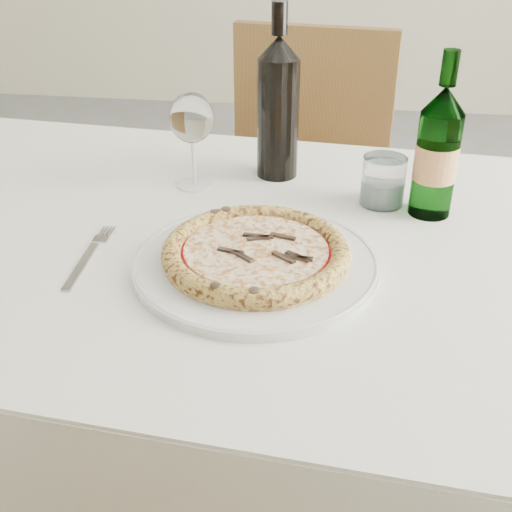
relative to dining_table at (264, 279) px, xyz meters
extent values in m
cube|color=slate|center=(-0.01, 0.17, -0.68)|extent=(5.00, 6.00, 0.02)
cube|color=brown|center=(0.00, 0.00, 0.06)|extent=(1.53, 0.96, 0.04)
cube|color=white|center=(0.00, 0.00, 0.08)|extent=(1.60, 1.02, 0.01)
cube|color=white|center=(0.00, 0.45, -0.03)|extent=(1.53, 0.01, 0.22)
cylinder|color=brown|center=(-0.67, 0.36, -0.32)|extent=(0.06, 0.06, 0.71)
cube|color=brown|center=(0.00, 0.64, -0.22)|extent=(0.50, 0.50, 0.04)
cube|color=brown|center=(0.03, 0.84, 0.03)|extent=(0.44, 0.10, 0.46)
cylinder|color=brown|center=(0.21, 0.81, -0.46)|extent=(0.04, 0.04, 0.43)
cylinder|color=brown|center=(0.16, 0.43, -0.46)|extent=(0.04, 0.04, 0.43)
cylinder|color=brown|center=(-0.16, 0.86, -0.46)|extent=(0.04, 0.04, 0.43)
cylinder|color=brown|center=(-0.21, 0.48, -0.46)|extent=(0.04, 0.04, 0.43)
cylinder|color=white|center=(0.00, -0.10, 0.09)|extent=(0.36, 0.36, 0.01)
torus|color=white|center=(0.00, -0.10, 0.09)|extent=(0.36, 0.36, 0.01)
cylinder|color=#D6B772|center=(0.00, -0.10, 0.10)|extent=(0.27, 0.27, 0.01)
torus|color=#BC9341|center=(0.00, -0.10, 0.11)|extent=(0.28, 0.28, 0.03)
cylinder|color=#AE0009|center=(0.00, -0.10, 0.11)|extent=(0.23, 0.23, 0.00)
cylinder|color=#FFD8A6|center=(0.00, -0.10, 0.11)|extent=(0.21, 0.21, 0.00)
cube|color=#4B3024|center=(0.03, -0.10, 0.12)|extent=(0.04, 0.01, 0.00)
cube|color=#4B3024|center=(0.03, -0.07, 0.12)|extent=(0.03, 0.03, 0.00)
cube|color=#4B3024|center=(0.00, -0.04, 0.12)|extent=(0.01, 0.04, 0.00)
cube|color=#4B3024|center=(-0.02, -0.08, 0.12)|extent=(0.03, 0.03, 0.00)
cube|color=#4B3024|center=(-0.05, -0.10, 0.12)|extent=(0.04, 0.01, 0.00)
cube|color=#4B3024|center=(-0.05, -0.15, 0.12)|extent=(0.03, 0.03, 0.00)
cube|color=#4B3024|center=(0.00, -0.14, 0.12)|extent=(0.01, 0.04, 0.00)
cube|color=#4B3024|center=(0.04, -0.14, 0.12)|extent=(0.03, 0.03, 0.00)
cube|color=#A0A0A0|center=(-0.26, -0.14, 0.08)|extent=(0.02, 0.14, 0.00)
cube|color=#A0A0A0|center=(-0.26, -0.05, 0.08)|extent=(0.02, 0.02, 0.00)
cylinder|color=#A0A0A0|center=(-0.27, -0.03, 0.08)|extent=(0.00, 0.03, 0.00)
cylinder|color=#A0A0A0|center=(-0.26, -0.03, 0.08)|extent=(0.00, 0.03, 0.00)
cylinder|color=#A0A0A0|center=(-0.25, -0.03, 0.08)|extent=(0.00, 0.03, 0.00)
cylinder|color=#A0A0A0|center=(-0.25, -0.03, 0.08)|extent=(0.00, 0.03, 0.00)
cylinder|color=silver|center=(-0.16, 0.18, 0.08)|extent=(0.07, 0.07, 0.00)
cylinder|color=silver|center=(-0.16, 0.18, 0.13)|extent=(0.01, 0.01, 0.09)
ellipsoid|color=silver|center=(-0.16, 0.18, 0.21)|extent=(0.08, 0.08, 0.09)
cylinder|color=silver|center=(0.19, 0.15, 0.13)|extent=(0.08, 0.08, 0.09)
cylinder|color=silver|center=(0.19, 0.15, 0.10)|extent=(0.07, 0.07, 0.04)
cylinder|color=#357334|center=(0.27, 0.12, 0.17)|extent=(0.07, 0.07, 0.18)
cone|color=#357334|center=(0.27, 0.12, 0.28)|extent=(0.07, 0.07, 0.04)
cylinder|color=#357334|center=(0.27, 0.12, 0.33)|extent=(0.03, 0.03, 0.06)
cylinder|color=#E9DB76|center=(0.27, 0.12, 0.18)|extent=(0.07, 0.07, 0.06)
cylinder|color=black|center=(-0.01, 0.26, 0.19)|extent=(0.08, 0.08, 0.22)
cone|color=black|center=(-0.01, 0.26, 0.33)|extent=(0.08, 0.08, 0.04)
cylinder|color=black|center=(-0.01, 0.26, 0.38)|extent=(0.03, 0.03, 0.06)
camera|label=1|loc=(0.11, -0.91, 0.58)|focal=45.00mm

